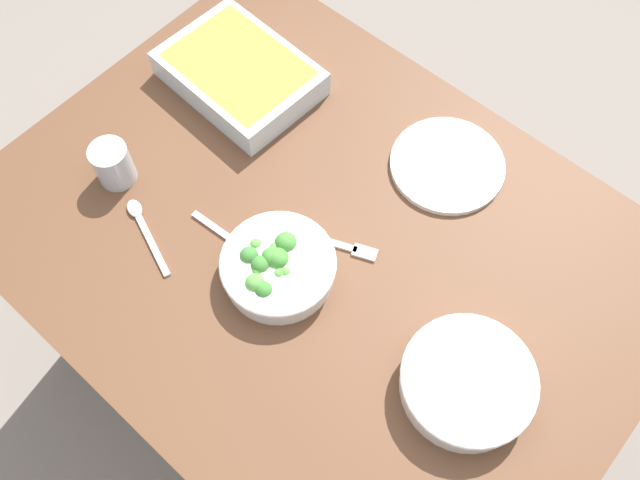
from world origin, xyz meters
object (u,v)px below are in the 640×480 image
at_px(drink_cup, 113,165).
at_px(spoon_by_broccoli, 240,246).
at_px(spoon_spare, 143,226).
at_px(side_plate, 447,165).
at_px(fork_on_table, 337,244).
at_px(spoon_by_stew, 438,387).
at_px(broccoli_bowl, 277,266).
at_px(stew_bowl, 467,382).
at_px(baking_dish, 239,72).

height_order(drink_cup, spoon_by_broccoli, drink_cup).
relative_size(drink_cup, spoon_spare, 0.50).
bearing_deg(side_plate, fork_on_table, 79.88).
bearing_deg(spoon_by_broccoli, side_plate, -114.64).
distance_m(side_plate, spoon_by_stew, 0.44).
relative_size(broccoli_bowl, spoon_by_stew, 1.44).
xyz_separation_m(broccoli_bowl, spoon_by_broccoli, (0.09, 0.01, -0.03)).
bearing_deg(side_plate, broccoli_bowl, 76.80).
relative_size(side_plate, spoon_spare, 1.29).
relative_size(spoon_by_broccoli, spoon_spare, 1.03).
xyz_separation_m(side_plate, spoon_by_stew, (-0.25, 0.36, -0.00)).
relative_size(broccoli_bowl, spoon_spare, 1.19).
distance_m(spoon_by_stew, spoon_spare, 0.60).
height_order(broccoli_bowl, spoon_by_broccoli, broccoli_bowl).
bearing_deg(broccoli_bowl, side_plate, -103.20).
distance_m(stew_bowl, side_plate, 0.43).
bearing_deg(side_plate, spoon_spare, 54.48).
xyz_separation_m(drink_cup, fork_on_table, (-0.41, -0.16, -0.04)).
bearing_deg(spoon_by_broccoli, spoon_spare, 28.72).
height_order(stew_bowl, drink_cup, drink_cup).
relative_size(baking_dish, fork_on_table, 1.83).
bearing_deg(baking_dish, fork_on_table, 158.62).
distance_m(broccoli_bowl, drink_cup, 0.37).
xyz_separation_m(drink_cup, spoon_by_broccoli, (-0.28, -0.05, -0.03)).
xyz_separation_m(spoon_by_stew, fork_on_table, (0.29, -0.09, -0.00)).
xyz_separation_m(drink_cup, spoon_spare, (-0.12, 0.04, -0.03)).
distance_m(spoon_spare, fork_on_table, 0.36).
bearing_deg(broccoli_bowl, spoon_by_broccoli, 3.64).
bearing_deg(spoon_by_broccoli, broccoli_bowl, -176.36).
height_order(spoon_by_stew, fork_on_table, spoon_by_stew).
distance_m(spoon_by_stew, fork_on_table, 0.31).
distance_m(stew_bowl, broccoli_bowl, 0.37).
bearing_deg(stew_bowl, side_plate, -49.95).
relative_size(broccoli_bowl, baking_dish, 0.65).
bearing_deg(drink_cup, spoon_by_stew, -174.17).
xyz_separation_m(baking_dish, side_plate, (-0.44, -0.11, -0.03)).
bearing_deg(drink_cup, spoon_spare, 160.14).
relative_size(spoon_by_stew, spoon_spare, 0.83).
distance_m(drink_cup, spoon_by_stew, 0.71).
distance_m(broccoli_bowl, baking_dish, 0.44).
bearing_deg(drink_cup, baking_dish, -93.02).
bearing_deg(broccoli_bowl, drink_cup, 7.93).
distance_m(baking_dish, spoon_by_broccoli, 0.38).
bearing_deg(broccoli_bowl, spoon_by_stew, -176.50).
bearing_deg(fork_on_table, broccoli_bowl, 69.76).
distance_m(drink_cup, fork_on_table, 0.44).
xyz_separation_m(baking_dish, spoon_spare, (-0.10, 0.36, -0.03)).
height_order(broccoli_bowl, baking_dish, broccoli_bowl).
xyz_separation_m(drink_cup, spoon_by_stew, (-0.70, -0.07, -0.03)).
bearing_deg(baking_dish, broccoli_bowl, 142.90).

